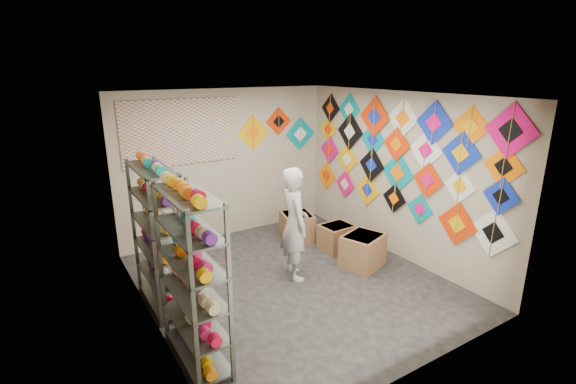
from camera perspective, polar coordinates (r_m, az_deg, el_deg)
ground at (r=6.30m, az=0.69°, el=-12.22°), size 4.50×4.50×0.00m
room_walls at (r=5.69m, az=0.75°, el=2.44°), size 4.50×4.50×4.50m
shelf_rack_front at (r=4.49m, az=-12.91°, el=-11.58°), size 0.40×1.10×1.90m
shelf_rack_back at (r=5.63m, az=-17.38°, el=-5.96°), size 0.40×1.10×1.90m
string_spools at (r=5.01m, az=-15.50°, el=-7.48°), size 0.12×2.36×0.12m
kite_wall_display at (r=6.90m, az=14.96°, el=4.62°), size 0.05×4.28×2.07m
back_wall_kites at (r=8.08m, az=-1.36°, el=8.41°), size 1.72×0.02×0.89m
poster at (r=7.28m, az=-14.35°, el=7.92°), size 2.00×0.01×1.10m
shopkeeper at (r=6.12m, az=0.91°, el=-4.35°), size 0.82×0.71×1.70m
carton_a at (r=6.76m, az=10.16°, el=-7.92°), size 0.77×0.71×0.53m
carton_b at (r=7.31m, az=6.67°, el=-6.17°), size 0.56×0.47×0.44m
carton_c at (r=7.63m, az=1.25°, el=-4.78°), size 0.66×0.70×0.50m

